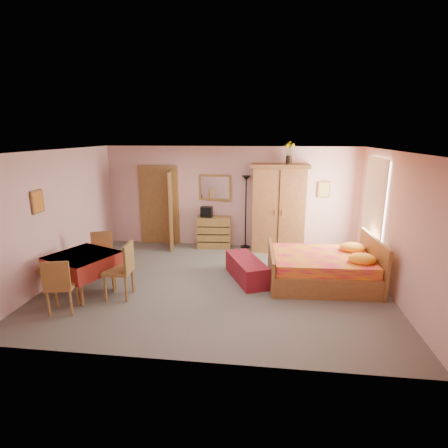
# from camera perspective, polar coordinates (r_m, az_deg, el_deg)

# --- Properties ---
(floor) EXTENTS (6.50, 6.50, 0.00)m
(floor) POSITION_cam_1_polar(r_m,az_deg,el_deg) (7.09, -1.11, -9.62)
(floor) COLOR slate
(floor) RESTS_ON ground
(ceiling) EXTENTS (6.50, 6.50, 0.00)m
(ceiling) POSITION_cam_1_polar(r_m,az_deg,el_deg) (6.48, -1.22, 11.87)
(ceiling) COLOR brown
(ceiling) RESTS_ON wall_back
(wall_back) EXTENTS (6.50, 0.10, 2.60)m
(wall_back) POSITION_cam_1_polar(r_m,az_deg,el_deg) (9.09, 1.03, 4.39)
(wall_back) COLOR #DDA6A0
(wall_back) RESTS_ON floor
(wall_front) EXTENTS (6.50, 0.10, 2.60)m
(wall_front) POSITION_cam_1_polar(r_m,az_deg,el_deg) (4.31, -5.81, -7.30)
(wall_front) COLOR #DDA6A0
(wall_front) RESTS_ON floor
(wall_left) EXTENTS (0.10, 5.00, 2.60)m
(wall_left) POSITION_cam_1_polar(r_m,az_deg,el_deg) (7.80, -25.54, 1.25)
(wall_left) COLOR #DDA6A0
(wall_left) RESTS_ON floor
(wall_right) EXTENTS (0.10, 5.00, 2.60)m
(wall_right) POSITION_cam_1_polar(r_m,az_deg,el_deg) (7.00, 26.19, -0.19)
(wall_right) COLOR #DDA6A0
(wall_right) RESTS_ON floor
(doorway) EXTENTS (1.06, 0.12, 2.15)m
(doorway) POSITION_cam_1_polar(r_m,az_deg,el_deg) (9.49, -10.49, 2.89)
(doorway) COLOR #9E6B35
(doorway) RESTS_ON floor
(window) EXTENTS (0.08, 1.40, 1.95)m
(window) POSITION_cam_1_polar(r_m,az_deg,el_deg) (8.08, 23.34, 2.99)
(window) COLOR white
(window) RESTS_ON wall_right
(picture_left) EXTENTS (0.04, 0.32, 0.42)m
(picture_left) POSITION_cam_1_polar(r_m,az_deg,el_deg) (7.22, -28.17, 3.24)
(picture_left) COLOR orange
(picture_left) RESTS_ON wall_left
(picture_back) EXTENTS (0.30, 0.04, 0.40)m
(picture_back) POSITION_cam_1_polar(r_m,az_deg,el_deg) (9.09, 15.99, 5.43)
(picture_back) COLOR #D8BF59
(picture_back) RESTS_ON wall_back
(chest_of_drawers) EXTENTS (0.90, 0.50, 0.82)m
(chest_of_drawers) POSITION_cam_1_polar(r_m,az_deg,el_deg) (9.12, -1.64, -1.34)
(chest_of_drawers) COLOR olive
(chest_of_drawers) RESTS_ON floor
(wall_mirror) EXTENTS (0.86, 0.11, 0.67)m
(wall_mirror) POSITION_cam_1_polar(r_m,az_deg,el_deg) (9.08, -1.49, 5.97)
(wall_mirror) COLOR white
(wall_mirror) RESTS_ON wall_back
(stereo) EXTENTS (0.30, 0.22, 0.27)m
(stereo) POSITION_cam_1_polar(r_m,az_deg,el_deg) (9.00, -2.86, 1.99)
(stereo) COLOR black
(stereo) RESTS_ON chest_of_drawers
(floor_lamp) EXTENTS (0.26, 0.26, 1.89)m
(floor_lamp) POSITION_cam_1_polar(r_m,az_deg,el_deg) (8.98, 3.57, 1.91)
(floor_lamp) COLOR black
(floor_lamp) RESTS_ON floor
(wardrobe) EXTENTS (1.42, 0.76, 2.20)m
(wardrobe) POSITION_cam_1_polar(r_m,az_deg,el_deg) (8.81, 8.92, 2.55)
(wardrobe) COLOR #A96A39
(wardrobe) RESTS_ON floor
(sunflower_vase) EXTENTS (0.23, 0.23, 0.53)m
(sunflower_vase) POSITION_cam_1_polar(r_m,az_deg,el_deg) (8.70, 10.61, 11.40)
(sunflower_vase) COLOR yellow
(sunflower_vase) RESTS_ON wardrobe
(bed) EXTENTS (2.13, 1.70, 0.96)m
(bed) POSITION_cam_1_polar(r_m,az_deg,el_deg) (7.20, 15.63, -5.68)
(bed) COLOR #D8154C
(bed) RESTS_ON floor
(bench) EXTENTS (0.97, 1.40, 0.44)m
(bench) POSITION_cam_1_polar(r_m,az_deg,el_deg) (7.20, 3.69, -7.37)
(bench) COLOR maroon
(bench) RESTS_ON floor
(dining_table) EXTENTS (1.36, 1.36, 0.76)m
(dining_table) POSITION_cam_1_polar(r_m,az_deg,el_deg) (7.04, -21.85, -7.54)
(dining_table) COLOR maroon
(dining_table) RESTS_ON floor
(chair_south) EXTENTS (0.52, 0.52, 0.95)m
(chair_south) POSITION_cam_1_polar(r_m,az_deg,el_deg) (6.45, -24.98, -8.96)
(chair_south) COLOR #9E6D35
(chair_south) RESTS_ON floor
(chair_north) EXTENTS (0.55, 0.55, 0.94)m
(chair_north) POSITION_cam_1_polar(r_m,az_deg,el_deg) (7.63, -19.26, -4.92)
(chair_north) COLOR olive
(chair_north) RESTS_ON floor
(chair_west) EXTENTS (0.50, 0.50, 0.89)m
(chair_west) POSITION_cam_1_polar(r_m,az_deg,el_deg) (7.45, -26.97, -6.37)
(chair_west) COLOR brown
(chair_west) RESTS_ON floor
(chair_east) EXTENTS (0.49, 0.49, 1.02)m
(chair_east) POSITION_cam_1_polar(r_m,az_deg,el_deg) (6.63, -16.88, -7.24)
(chair_east) COLOR olive
(chair_east) RESTS_ON floor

